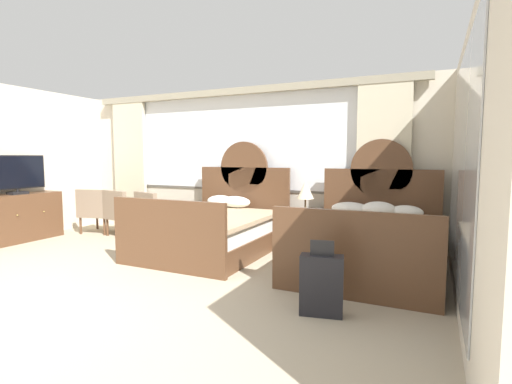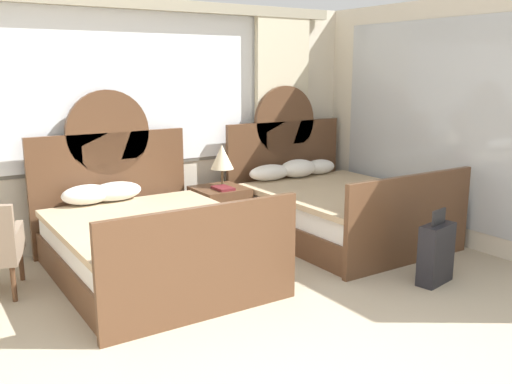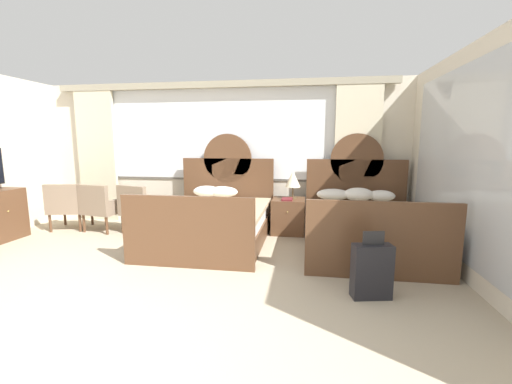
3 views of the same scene
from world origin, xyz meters
TOP-DOWN VIEW (x-y plane):
  - ground_plane at (0.00, 0.00)m, footprint 24.00×24.00m
  - wall_back_window at (0.00, 3.99)m, footprint 6.94×0.22m
  - wall_right_mirror at (3.50, 1.72)m, footprint 0.08×4.59m
  - bed_near_window at (0.18, 2.78)m, footprint 1.72×2.22m
  - bed_near_mirror at (2.50, 2.79)m, footprint 1.72×2.22m
  - nightstand_between_beds at (1.35, 3.47)m, footprint 0.56×0.59m
  - table_lamp_on_nightstand at (1.41, 3.52)m, footprint 0.27×0.27m
  - book_on_nightstand at (1.33, 3.36)m, footprint 0.18×0.26m
  - dresser_minibar at (-3.24, 1.79)m, footprint 0.47×1.72m
  - tv_flatscreen at (-3.22, 1.95)m, footprint 0.20×0.99m
  - armchair_by_window_left at (-1.21, 3.08)m, footprint 0.76×0.76m
  - armchair_by_window_centre at (-1.94, 3.08)m, footprint 0.71×0.71m
  - armchair_by_window_right at (-2.60, 3.08)m, footprint 0.73×0.73m
  - suitcase_on_floor at (2.33, 1.16)m, footprint 0.42×0.24m

SIDE VIEW (x-z plane):
  - ground_plane at x=0.00m, z-range 0.00..0.00m
  - suitcase_on_floor at x=2.33m, z-range -0.07..0.64m
  - nightstand_between_beds at x=1.35m, z-range 0.00..0.60m
  - bed_near_window at x=0.18m, z-range -0.52..1.21m
  - bed_near_mirror at x=2.50m, z-range -0.51..1.22m
  - dresser_minibar at x=-3.24m, z-range 0.00..0.82m
  - armchair_by_window_left at x=-1.21m, z-range 0.03..0.89m
  - armchair_by_window_centre at x=-1.94m, z-range 0.03..0.89m
  - armchair_by_window_right at x=-2.60m, z-range 0.03..0.89m
  - book_on_nightstand at x=1.33m, z-range 0.60..0.63m
  - table_lamp_on_nightstand at x=1.41m, z-range 0.70..1.18m
  - tv_flatscreen at x=-3.22m, z-range 0.84..1.50m
  - wall_right_mirror at x=3.50m, z-range 0.00..2.70m
  - wall_back_window at x=0.00m, z-range 0.10..2.80m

